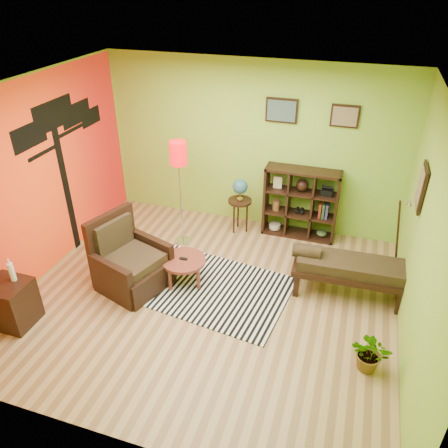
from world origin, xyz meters
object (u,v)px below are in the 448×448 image
(cube_shelf, at_px, (301,203))
(floor_lamp, at_px, (179,163))
(armchair, at_px, (130,265))
(potted_plant, at_px, (370,356))
(side_cabinet, at_px, (11,303))
(globe_table, at_px, (240,193))
(coffee_table, at_px, (184,262))
(bench, at_px, (347,267))

(cube_shelf, bearing_deg, floor_lamp, -155.78)
(armchair, relative_size, potted_plant, 2.27)
(side_cabinet, distance_m, globe_table, 3.74)
(cube_shelf, bearing_deg, potted_plant, -64.71)
(side_cabinet, distance_m, floor_lamp, 2.97)
(side_cabinet, xyz_separation_m, potted_plant, (4.36, 0.61, -0.13))
(cube_shelf, bearing_deg, armchair, -135.11)
(floor_lamp, relative_size, globe_table, 1.80)
(coffee_table, bearing_deg, side_cabinet, -140.34)
(side_cabinet, bearing_deg, globe_table, 55.25)
(armchair, relative_size, cube_shelf, 0.91)
(globe_table, bearing_deg, cube_shelf, 10.36)
(globe_table, bearing_deg, side_cabinet, -124.75)
(armchair, xyz_separation_m, cube_shelf, (2.07, 2.06, 0.28))
(cube_shelf, bearing_deg, globe_table, -169.64)
(cube_shelf, relative_size, bench, 0.77)
(side_cabinet, xyz_separation_m, globe_table, (2.12, 3.05, 0.42))
(bench, bearing_deg, globe_table, 147.42)
(armchair, xyz_separation_m, potted_plant, (3.31, -0.56, -0.13))
(coffee_table, height_order, floor_lamp, floor_lamp)
(coffee_table, distance_m, potted_plant, 2.74)
(armchair, bearing_deg, bench, 13.43)
(side_cabinet, bearing_deg, coffee_table, 39.66)
(bench, bearing_deg, coffee_table, -169.33)
(side_cabinet, height_order, cube_shelf, cube_shelf)
(armchair, distance_m, potted_plant, 3.36)
(bench, bearing_deg, side_cabinet, -154.80)
(armchair, bearing_deg, cube_shelf, 44.89)
(coffee_table, distance_m, armchair, 0.76)
(bench, bearing_deg, armchair, -166.57)
(floor_lamp, relative_size, cube_shelf, 1.45)
(side_cabinet, relative_size, bench, 0.59)
(globe_table, bearing_deg, potted_plant, -47.51)
(side_cabinet, bearing_deg, potted_plant, 7.92)
(globe_table, bearing_deg, bench, -32.58)
(armchair, distance_m, floor_lamp, 1.69)
(side_cabinet, xyz_separation_m, floor_lamp, (1.32, 2.43, 1.10))
(side_cabinet, height_order, floor_lamp, floor_lamp)
(cube_shelf, height_order, potted_plant, cube_shelf)
(side_cabinet, xyz_separation_m, bench, (3.97, 1.87, 0.14))
(floor_lamp, bearing_deg, cube_shelf, 24.22)
(potted_plant, bearing_deg, cube_shelf, 115.29)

